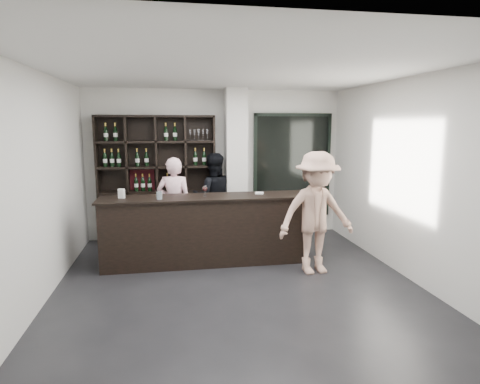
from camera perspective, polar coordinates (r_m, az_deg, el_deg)
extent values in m
cube|color=black|center=(5.69, -0.12, -13.51)|extent=(5.00, 5.50, 0.01)
cube|color=silver|center=(7.77, -0.60, 3.84)|extent=(0.40, 0.40, 2.90)
cube|color=black|center=(8.26, 7.42, 3.75)|extent=(1.60, 0.08, 2.10)
cube|color=black|center=(8.26, 7.42, 3.75)|extent=(1.48, 0.02, 1.98)
cube|color=black|center=(6.51, -4.80, -5.52)|extent=(3.26, 0.61, 1.07)
cube|color=black|center=(6.39, -4.86, -0.74)|extent=(3.34, 0.69, 0.03)
imported|color=#FFC7D0|center=(7.15, -9.30, -1.76)|extent=(0.68, 0.51, 1.67)
imported|color=black|center=(7.72, -3.81, -0.72)|extent=(0.84, 0.66, 1.70)
imported|color=tan|center=(6.09, 10.80, -2.99)|extent=(1.26, 0.81, 1.84)
cylinder|color=silver|center=(6.23, -11.41, -0.49)|extent=(0.10, 0.10, 0.11)
cube|color=white|center=(6.60, 2.78, -0.15)|extent=(0.16, 0.16, 0.02)
cube|color=white|center=(6.45, -16.51, -0.21)|extent=(0.11, 0.08, 0.15)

